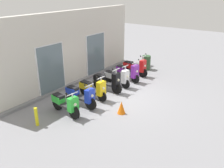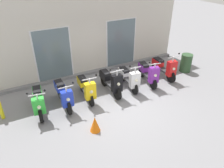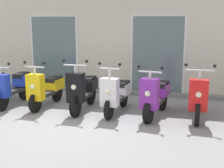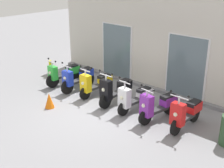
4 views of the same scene
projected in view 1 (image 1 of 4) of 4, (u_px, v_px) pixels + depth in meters
ground_plane at (123, 96)px, 10.94m from camera, size 40.00×40.00×0.00m
storefront_facade at (73, 49)px, 11.90m from camera, size 9.07×0.50×3.61m
scooter_green at (65, 104)px, 9.21m from camera, size 0.59×1.60×1.15m
scooter_blue at (81, 95)px, 9.83m from camera, size 0.58×1.63×1.18m
scooter_yellow at (93, 88)px, 10.54m from camera, size 0.57×1.56×1.22m
scooter_black at (108, 81)px, 11.26m from camera, size 0.61×1.63×1.30m
scooter_white at (117, 77)px, 11.90m from camera, size 0.53×1.56×1.26m
scooter_purple at (128, 72)px, 12.57m from camera, size 0.64×1.57×1.23m
scooter_red at (135, 67)px, 13.30m from camera, size 0.62×1.57×1.28m
curb_bollard at (36, 117)px, 8.50m from camera, size 0.12×0.12×0.70m
traffic_cone at (121, 107)px, 9.34m from camera, size 0.32×0.32×0.52m
trash_bin at (146, 63)px, 14.32m from camera, size 0.50×0.50×0.83m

